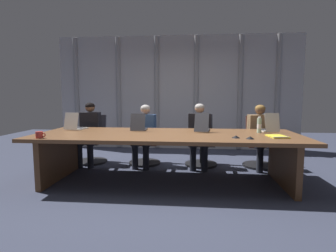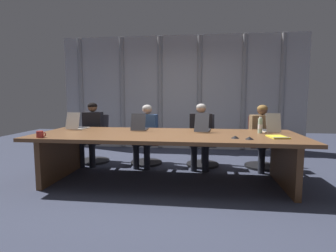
{
  "view_description": "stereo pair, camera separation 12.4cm",
  "coord_description": "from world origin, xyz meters",
  "px_view_note": "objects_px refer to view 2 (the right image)",
  "views": [
    {
      "loc": [
        0.38,
        -3.85,
        1.28
      ],
      "look_at": [
        0.01,
        0.13,
        0.84
      ],
      "focal_mm": 28.1,
      "sensor_mm": 36.0,
      "label": 1
    },
    {
      "loc": [
        0.51,
        -3.84,
        1.28
      ],
      "look_at": [
        0.01,
        0.13,
        0.84
      ],
      "focal_mm": 28.1,
      "sensor_mm": 36.0,
      "label": 2
    }
  ],
  "objects_px": {
    "laptop_left_mid": "(140,127)",
    "person_left_end": "(92,130)",
    "person_right_mid": "(263,133)",
    "spiral_notepad": "(278,137)",
    "laptop_left_end": "(77,126)",
    "conference_mic_middle": "(250,138)",
    "office_chair_left_mid": "(146,145)",
    "conference_mic_left_side": "(235,137)",
    "coffee_mug_near": "(40,134)",
    "laptop_center": "(203,128)",
    "office_chair_right_mid": "(261,148)",
    "laptop_right_mid": "(270,128)",
    "office_chair_center": "(203,146)",
    "person_left_mid": "(146,131)",
    "water_bottle_primary": "(260,126)",
    "office_chair_left_end": "(95,144)",
    "person_center": "(201,132)"
  },
  "relations": [
    {
      "from": "laptop_left_end",
      "to": "water_bottle_primary",
      "type": "relative_size",
      "value": 1.62
    },
    {
      "from": "water_bottle_primary",
      "to": "conference_mic_left_side",
      "type": "distance_m",
      "value": 0.71
    },
    {
      "from": "person_left_end",
      "to": "coffee_mug_near",
      "type": "bearing_deg",
      "value": -6.39
    },
    {
      "from": "laptop_center",
      "to": "water_bottle_primary",
      "type": "distance_m",
      "value": 0.86
    },
    {
      "from": "person_center",
      "to": "person_right_mid",
      "type": "relative_size",
      "value": 1.02
    },
    {
      "from": "laptop_left_mid",
      "to": "person_left_end",
      "type": "xyz_separation_m",
      "value": [
        -1.08,
        0.58,
        -0.13
      ]
    },
    {
      "from": "laptop_right_mid",
      "to": "office_chair_center",
      "type": "bearing_deg",
      "value": 50.63
    },
    {
      "from": "coffee_mug_near",
      "to": "laptop_center",
      "type": "bearing_deg",
      "value": 23.34
    },
    {
      "from": "laptop_right_mid",
      "to": "conference_mic_middle",
      "type": "relative_size",
      "value": 3.71
    },
    {
      "from": "water_bottle_primary",
      "to": "office_chair_center",
      "type": "bearing_deg",
      "value": 134.14
    },
    {
      "from": "laptop_right_mid",
      "to": "coffee_mug_near",
      "type": "bearing_deg",
      "value": 102.19
    },
    {
      "from": "laptop_center",
      "to": "person_left_end",
      "type": "bearing_deg",
      "value": 81.1
    },
    {
      "from": "person_left_mid",
      "to": "office_chair_left_end",
      "type": "bearing_deg",
      "value": -94.21
    },
    {
      "from": "office_chair_right_mid",
      "to": "person_center",
      "type": "xyz_separation_m",
      "value": [
        -1.11,
        -0.16,
        0.31
      ]
    },
    {
      "from": "office_chair_center",
      "to": "laptop_center",
      "type": "bearing_deg",
      "value": -0.68
    },
    {
      "from": "laptop_center",
      "to": "office_chair_center",
      "type": "bearing_deg",
      "value": 5.69
    },
    {
      "from": "laptop_left_end",
      "to": "conference_mic_middle",
      "type": "distance_m",
      "value": 2.79
    },
    {
      "from": "office_chair_left_end",
      "to": "office_chair_left_mid",
      "type": "distance_m",
      "value": 1.05
    },
    {
      "from": "person_right_mid",
      "to": "conference_mic_left_side",
      "type": "height_order",
      "value": "person_right_mid"
    },
    {
      "from": "coffee_mug_near",
      "to": "spiral_notepad",
      "type": "bearing_deg",
      "value": 7.14
    },
    {
      "from": "laptop_center",
      "to": "conference_mic_left_side",
      "type": "distance_m",
      "value": 0.8
    },
    {
      "from": "laptop_center",
      "to": "laptop_right_mid",
      "type": "xyz_separation_m",
      "value": [
        1.04,
        0.02,
        -0.0
      ]
    },
    {
      "from": "office_chair_left_mid",
      "to": "spiral_notepad",
      "type": "xyz_separation_m",
      "value": [
        2.07,
        -1.28,
        0.4
      ]
    },
    {
      "from": "office_chair_center",
      "to": "person_left_end",
      "type": "relative_size",
      "value": 0.81
    },
    {
      "from": "office_chair_right_mid",
      "to": "person_center",
      "type": "height_order",
      "value": "person_center"
    },
    {
      "from": "water_bottle_primary",
      "to": "coffee_mug_near",
      "type": "relative_size",
      "value": 1.83
    },
    {
      "from": "office_chair_left_mid",
      "to": "laptop_left_end",
      "type": "bearing_deg",
      "value": -59.96
    },
    {
      "from": "spiral_notepad",
      "to": "conference_mic_left_side",
      "type": "bearing_deg",
      "value": -174.52
    },
    {
      "from": "laptop_right_mid",
      "to": "office_chair_right_mid",
      "type": "bearing_deg",
      "value": -7.95
    },
    {
      "from": "person_left_end",
      "to": "coffee_mug_near",
      "type": "xyz_separation_m",
      "value": [
        -0.07,
        -1.51,
        0.12
      ]
    },
    {
      "from": "laptop_center",
      "to": "office_chair_left_end",
      "type": "height_order",
      "value": "laptop_center"
    },
    {
      "from": "laptop_left_mid",
      "to": "laptop_left_end",
      "type": "bearing_deg",
      "value": 86.88
    },
    {
      "from": "laptop_left_end",
      "to": "laptop_center",
      "type": "xyz_separation_m",
      "value": [
        2.1,
        0.01,
        0.0
      ]
    },
    {
      "from": "office_chair_left_mid",
      "to": "person_right_mid",
      "type": "relative_size",
      "value": 0.81
    },
    {
      "from": "office_chair_center",
      "to": "water_bottle_primary",
      "type": "distance_m",
      "value": 1.31
    },
    {
      "from": "conference_mic_left_side",
      "to": "laptop_right_mid",
      "type": "bearing_deg",
      "value": 48.68
    },
    {
      "from": "office_chair_left_mid",
      "to": "office_chair_center",
      "type": "distance_m",
      "value": 1.08
    },
    {
      "from": "office_chair_center",
      "to": "coffee_mug_near",
      "type": "distance_m",
      "value": 2.79
    },
    {
      "from": "laptop_right_mid",
      "to": "person_left_mid",
      "type": "relative_size",
      "value": 0.36
    },
    {
      "from": "laptop_center",
      "to": "person_left_end",
      "type": "height_order",
      "value": "person_left_end"
    },
    {
      "from": "person_right_mid",
      "to": "spiral_notepad",
      "type": "xyz_separation_m",
      "value": [
        -0.06,
        -1.12,
        0.1
      ]
    },
    {
      "from": "laptop_left_mid",
      "to": "laptop_center",
      "type": "relative_size",
      "value": 0.85
    },
    {
      "from": "laptop_center",
      "to": "person_left_mid",
      "type": "xyz_separation_m",
      "value": [
        -1.05,
        0.57,
        -0.15
      ]
    },
    {
      "from": "person_left_mid",
      "to": "person_right_mid",
      "type": "bearing_deg",
      "value": 94.47
    },
    {
      "from": "laptop_center",
      "to": "person_left_end",
      "type": "xyz_separation_m",
      "value": [
        -2.11,
        0.58,
        -0.14
      ]
    },
    {
      "from": "office_chair_left_mid",
      "to": "office_chair_right_mid",
      "type": "bearing_deg",
      "value": 83.99
    },
    {
      "from": "person_left_end",
      "to": "coffee_mug_near",
      "type": "distance_m",
      "value": 1.52
    },
    {
      "from": "laptop_left_end",
      "to": "laptop_right_mid",
      "type": "height_order",
      "value": "laptop_right_mid"
    },
    {
      "from": "office_chair_left_mid",
      "to": "conference_mic_left_side",
      "type": "bearing_deg",
      "value": 40.46
    },
    {
      "from": "laptop_left_mid",
      "to": "person_left_end",
      "type": "relative_size",
      "value": 0.37
    }
  ]
}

